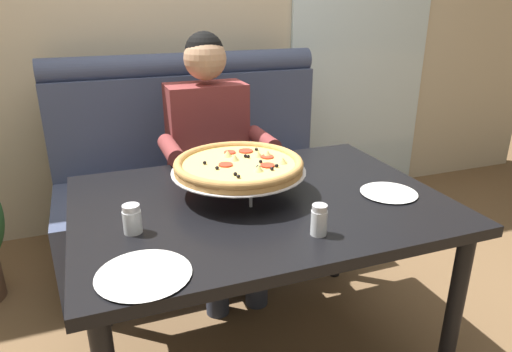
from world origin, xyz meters
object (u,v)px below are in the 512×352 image
object	(u,v)px
shaker_oregano	(132,221)
shaker_pepper_flakes	(319,222)
pizza	(239,165)
dining_table	(259,217)
booth_bench	(200,187)
plate_near_left	(144,273)
patio_chair	(330,107)
diner_main	(213,149)
plate_near_right	(389,191)

from	to	relation	value
shaker_oregano	shaker_pepper_flakes	bearing A→B (deg)	-21.77
pizza	dining_table	bearing A→B (deg)	-56.18
booth_bench	pizza	xyz separation A→B (m)	(-0.05, -0.88, 0.44)
booth_bench	plate_near_left	world-z (taller)	booth_bench
shaker_pepper_flakes	plate_near_left	distance (m)	0.55
plate_near_left	patio_chair	size ratio (longest dim) A/B	0.30
diner_main	patio_chair	world-z (taller)	diner_main
shaker_pepper_flakes	plate_near_right	world-z (taller)	shaker_pepper_flakes
patio_chair	booth_bench	bearing A→B (deg)	-143.10
booth_bench	plate_near_right	world-z (taller)	booth_bench
diner_main	shaker_oregano	world-z (taller)	diner_main
pizza	plate_near_right	world-z (taller)	pizza
shaker_pepper_flakes	plate_near_left	world-z (taller)	shaker_pepper_flakes
diner_main	plate_near_right	size ratio (longest dim) A/B	5.92
shaker_pepper_flakes	patio_chair	size ratio (longest dim) A/B	0.12
booth_bench	patio_chair	size ratio (longest dim) A/B	1.83
shaker_pepper_flakes	plate_near_left	bearing A→B (deg)	-175.47
shaker_oregano	booth_bench	bearing A→B (deg)	66.12
shaker_oregano	patio_chair	world-z (taller)	patio_chair
diner_main	plate_near_left	bearing A→B (deg)	-114.67
dining_table	shaker_pepper_flakes	distance (m)	0.35
diner_main	plate_near_right	distance (m)	0.94
booth_bench	dining_table	size ratio (longest dim) A/B	1.17
diner_main	shaker_pepper_flakes	size ratio (longest dim) A/B	12.58
booth_bench	patio_chair	world-z (taller)	booth_bench
booth_bench	shaker_oregano	size ratio (longest dim) A/B	16.58
shaker_oregano	plate_near_right	world-z (taller)	shaker_oregano
plate_near_left	patio_chair	xyz separation A→B (m)	(1.92, 2.41, -0.21)
pizza	plate_near_left	size ratio (longest dim) A/B	1.95
diner_main	shaker_pepper_flakes	distance (m)	1.02
pizza	patio_chair	size ratio (longest dim) A/B	0.59
dining_table	diner_main	xyz separation A→B (m)	(0.01, 0.69, 0.06)
diner_main	shaker_oregano	size ratio (longest dim) A/B	13.40
plate_near_right	patio_chair	distance (m)	2.39
pizza	shaker_pepper_flakes	size ratio (longest dim) A/B	5.00
booth_bench	plate_near_left	xyz separation A→B (m)	(-0.47, -1.32, 0.34)
shaker_pepper_flakes	shaker_oregano	bearing A→B (deg)	158.23
booth_bench	dining_table	bearing A→B (deg)	-90.00
diner_main	patio_chair	bearing A→B (deg)	43.33
booth_bench	plate_near_right	size ratio (longest dim) A/B	7.33
dining_table	shaker_oregano	distance (m)	0.50
diner_main	dining_table	bearing A→B (deg)	-91.04
plate_near_right	patio_chair	bearing A→B (deg)	66.03
booth_bench	patio_chair	xyz separation A→B (m)	(1.44, 1.08, 0.13)
shaker_pepper_flakes	plate_near_left	xyz separation A→B (m)	(-0.55, -0.04, -0.03)
diner_main	shaker_pepper_flakes	xyz separation A→B (m)	(0.06, -1.01, 0.06)
dining_table	diner_main	bearing A→B (deg)	88.96
dining_table	diner_main	world-z (taller)	diner_main
shaker_oregano	pizza	bearing A→B (deg)	23.64
plate_near_left	pizza	bearing A→B (deg)	46.59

